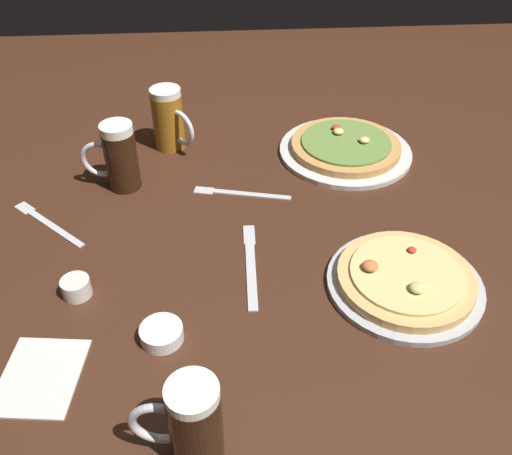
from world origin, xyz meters
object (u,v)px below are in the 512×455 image
object	(u,v)px
beer_mug_amber	(192,423)
fork_spare	(47,222)
ramekin_butter	(162,334)
beer_mug_dark	(119,157)
fork_left	(239,193)
knife_right	(251,263)
pizza_plate_near	(405,280)
beer_mug_pale	(169,119)
ramekin_sauce	(76,287)
pizza_plate_far	(346,148)
napkin_folded	(40,376)

from	to	relation	value
beer_mug_amber	fork_spare	world-z (taller)	beer_mug_amber
ramekin_butter	beer_mug_dark	bearing A→B (deg)	104.02
fork_left	knife_right	size ratio (longest dim) A/B	0.89
pizza_plate_near	knife_right	bearing A→B (deg)	164.06
beer_mug_amber	knife_right	world-z (taller)	beer_mug_amber
beer_mug_amber	beer_mug_pale	size ratio (longest dim) A/B	0.95
ramekin_sauce	fork_left	distance (m)	0.43
beer_mug_amber	fork_spare	xyz separation A→B (m)	(-0.32, 0.54, -0.07)
beer_mug_amber	ramekin_butter	distance (m)	0.22
pizza_plate_far	fork_left	distance (m)	0.32
fork_spare	ramekin_sauce	bearing A→B (deg)	-64.77
ramekin_butter	napkin_folded	xyz separation A→B (m)	(-0.19, -0.06, -0.01)
knife_right	beer_mug_dark	bearing A→B (deg)	133.63
fork_spare	ramekin_butter	bearing A→B (deg)	-51.66
pizza_plate_near	knife_right	size ratio (longest dim) A/B	1.19
beer_mug_amber	ramekin_sauce	xyz separation A→B (m)	(-0.22, 0.32, -0.06)
beer_mug_dark	fork_left	world-z (taller)	beer_mug_dark
pizza_plate_near	fork_spare	bearing A→B (deg)	161.21
ramekin_sauce	napkin_folded	size ratio (longest dim) A/B	0.35
fork_left	ramekin_butter	bearing A→B (deg)	-109.99
pizza_plate_far	ramekin_butter	bearing A→B (deg)	-126.92
beer_mug_pale	fork_left	xyz separation A→B (m)	(0.16, -0.22, -0.07)
beer_mug_dark	fork_left	distance (m)	0.28
fork_left	pizza_plate_near	bearing A→B (deg)	-47.27
beer_mug_amber	fork_spare	size ratio (longest dim) A/B	0.84
fork_spare	pizza_plate_far	bearing A→B (deg)	18.85
fork_left	beer_mug_amber	bearing A→B (deg)	-98.36
pizza_plate_near	fork_left	size ratio (longest dim) A/B	1.33
ramekin_sauce	fork_spare	xyz separation A→B (m)	(-0.10, 0.22, -0.01)
beer_mug_pale	fork_spare	size ratio (longest dim) A/B	0.88
beer_mug_dark	pizza_plate_near	bearing A→B (deg)	-33.59
ramekin_butter	beer_mug_pale	bearing A→B (deg)	91.05
pizza_plate_far	knife_right	bearing A→B (deg)	-123.86
pizza_plate_far	beer_mug_amber	bearing A→B (deg)	-115.40
pizza_plate_near	knife_right	world-z (taller)	pizza_plate_near
beer_mug_amber	fork_left	xyz separation A→B (m)	(0.09, 0.62, -0.07)
ramekin_butter	pizza_plate_far	bearing A→B (deg)	53.08
fork_spare	napkin_folded	bearing A→B (deg)	-79.31
napkin_folded	fork_spare	xyz separation A→B (m)	(-0.07, 0.40, -0.00)
beer_mug_amber	knife_right	xyz separation A→B (m)	(0.10, 0.38, -0.07)
ramekin_sauce	fork_left	xyz separation A→B (m)	(0.31, 0.29, -0.01)
ramekin_sauce	ramekin_butter	bearing A→B (deg)	-35.79
pizza_plate_far	fork_spare	distance (m)	0.73
knife_right	fork_spare	bearing A→B (deg)	159.36
beer_mug_pale	ramekin_sauce	bearing A→B (deg)	-106.12
napkin_folded	fork_spare	size ratio (longest dim) A/B	0.84
beer_mug_pale	ramekin_sauce	world-z (taller)	beer_mug_pale
beer_mug_dark	fork_left	xyz separation A→B (m)	(0.26, -0.05, -0.08)
pizza_plate_far	ramekin_butter	distance (m)	0.71
beer_mug_dark	beer_mug_pale	distance (m)	0.20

